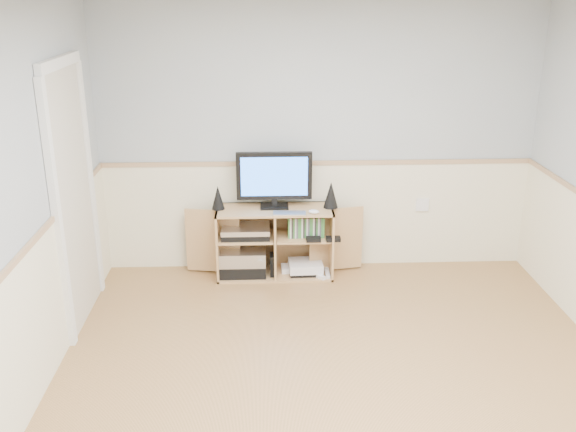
# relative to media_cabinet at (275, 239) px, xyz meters

# --- Properties ---
(room) EXTENTS (4.04, 4.54, 2.54)m
(room) POSITION_rel_media_cabinet_xyz_m (0.35, -1.95, 0.88)
(room) COLOR tan
(room) RESTS_ON ground
(media_cabinet) EXTENTS (1.66, 0.40, 0.65)m
(media_cabinet) POSITION_rel_media_cabinet_xyz_m (0.00, 0.00, 0.00)
(media_cabinet) COLOR tan
(media_cabinet) RESTS_ON floor
(monitor) EXTENTS (0.68, 0.18, 0.52)m
(monitor) POSITION_rel_media_cabinet_xyz_m (0.00, -0.00, 0.60)
(monitor) COLOR black
(monitor) RESTS_ON media_cabinet
(speaker_left) EXTENTS (0.12, 0.12, 0.22)m
(speaker_left) POSITION_rel_media_cabinet_xyz_m (-0.51, -0.03, 0.43)
(speaker_left) COLOR black
(speaker_left) RESTS_ON media_cabinet
(speaker_right) EXTENTS (0.13, 0.13, 0.24)m
(speaker_right) POSITION_rel_media_cabinet_xyz_m (0.51, -0.03, 0.44)
(speaker_right) COLOR black
(speaker_right) RESTS_ON media_cabinet
(keyboard) EXTENTS (0.30, 0.13, 0.01)m
(keyboard) POSITION_rel_media_cabinet_xyz_m (0.13, -0.19, 0.32)
(keyboard) COLOR silver
(keyboard) RESTS_ON media_cabinet
(mouse) EXTENTS (0.11, 0.09, 0.04)m
(mouse) POSITION_rel_media_cabinet_xyz_m (0.35, -0.19, 0.34)
(mouse) COLOR white
(mouse) RESTS_ON media_cabinet
(av_components) EXTENTS (0.52, 0.33, 0.47)m
(av_components) POSITION_rel_media_cabinet_xyz_m (-0.29, -0.05, -0.11)
(av_components) COLOR black
(av_components) RESTS_ON media_cabinet
(game_consoles) EXTENTS (0.45, 0.30, 0.11)m
(game_consoles) POSITION_rel_media_cabinet_xyz_m (0.27, -0.06, -0.26)
(game_consoles) COLOR white
(game_consoles) RESTS_ON media_cabinet
(game_cases) EXTENTS (0.33, 0.13, 0.19)m
(game_cases) POSITION_rel_media_cabinet_xyz_m (0.29, -0.07, 0.15)
(game_cases) COLOR #3F8C3F
(game_cases) RESTS_ON media_cabinet
(wall_outlet) EXTENTS (0.12, 0.03, 0.12)m
(wall_outlet) POSITION_rel_media_cabinet_xyz_m (1.41, 0.16, 0.27)
(wall_outlet) COLOR white
(wall_outlet) RESTS_ON wall_back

